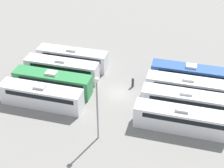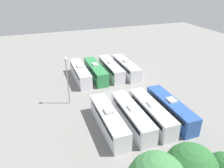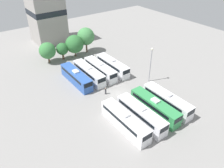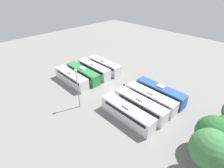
{
  "view_description": "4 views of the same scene",
  "coord_description": "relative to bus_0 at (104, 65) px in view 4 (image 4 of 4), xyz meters",
  "views": [
    {
      "loc": [
        36.23,
        8.59,
        27.63
      ],
      "look_at": [
        0.3,
        -0.97,
        1.74
      ],
      "focal_mm": 50.0,
      "sensor_mm": 36.0,
      "label": 1
    },
    {
      "loc": [
        14.2,
        34.97,
        21.12
      ],
      "look_at": [
        1.04,
        -0.97,
        2.14
      ],
      "focal_mm": 35.0,
      "sensor_mm": 36.0,
      "label": 2
    },
    {
      "loc": [
        -25.14,
        -32.03,
        29.32
      ],
      "look_at": [
        -0.57,
        1.42,
        2.19
      ],
      "focal_mm": 35.0,
      "sensor_mm": 36.0,
      "label": 3
    },
    {
      "loc": [
        25.12,
        25.67,
        23.68
      ],
      "look_at": [
        -0.08,
        -0.39,
        1.49
      ],
      "focal_mm": 28.0,
      "sensor_mm": 36.0,
      "label": 4
    }
  ],
  "objects": [
    {
      "name": "tree_2",
      "position": [
        7.11,
        32.37,
        2.34
      ],
      "size": [
        5.36,
        5.36,
        6.69
      ],
      "color": "brown",
      "rests_on": "ground_plane"
    },
    {
      "name": "bus_4",
      "position": [
        0.26,
        19.16,
        0.0
      ],
      "size": [
        2.56,
        11.71,
        3.39
      ],
      "color": "#2D56A8",
      "rests_on": "ground_plane"
    },
    {
      "name": "bus_7",
      "position": [
        10.85,
        18.61,
        0.0
      ],
      "size": [
        2.56,
        11.71,
        3.39
      ],
      "color": "white",
      "rests_on": "ground_plane"
    },
    {
      "name": "ground_plane",
      "position": [
        5.49,
        9.28,
        -1.66
      ],
      "size": [
        118.55,
        118.55,
        0.0
      ],
      "primitive_type": "plane",
      "color": "gray"
    },
    {
      "name": "bus_2",
      "position": [
        7.39,
        -0.31,
        0.0
      ],
      "size": [
        2.56,
        11.71,
        3.39
      ],
      "color": "#338C4C",
      "rests_on": "ground_plane"
    },
    {
      "name": "bus_6",
      "position": [
        7.12,
        18.91,
        0.0
      ],
      "size": [
        2.56,
        11.71,
        3.39
      ],
      "color": "silver",
      "rests_on": "ground_plane"
    },
    {
      "name": "worker_person",
      "position": [
        3.25,
        10.9,
        -0.88
      ],
      "size": [
        0.36,
        0.36,
        1.69
      ],
      "color": "#333338",
      "rests_on": "ground_plane"
    },
    {
      "name": "bus_5",
      "position": [
        3.77,
        18.99,
        0.0
      ],
      "size": [
        2.56,
        11.71,
        3.39
      ],
      "color": "silver",
      "rests_on": "ground_plane"
    },
    {
      "name": "bus_0",
      "position": [
        0.0,
        0.0,
        0.0
      ],
      "size": [
        2.56,
        11.71,
        3.39
      ],
      "color": "white",
      "rests_on": "ground_plane"
    },
    {
      "name": "bus_3",
      "position": [
        10.93,
        -0.42,
        0.0
      ],
      "size": [
        2.56,
        11.71,
        3.39
      ],
      "color": "white",
      "rests_on": "ground_plane"
    },
    {
      "name": "light_pole",
      "position": [
        15.12,
        9.03,
        4.32
      ],
      "size": [
        0.6,
        0.6,
        9.01
      ],
      "color": "gray",
      "rests_on": "ground_plane"
    },
    {
      "name": "bus_1",
      "position": [
        3.6,
        -0.42,
        0.0
      ],
      "size": [
        2.56,
        11.71,
        3.39
      ],
      "color": "silver",
      "rests_on": "ground_plane"
    },
    {
      "name": "tree_3",
      "position": [
        11.55,
        33.22,
        3.45
      ],
      "size": [
        5.3,
        5.3,
        7.78
      ],
      "color": "brown",
      "rests_on": "ground_plane"
    }
  ]
}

